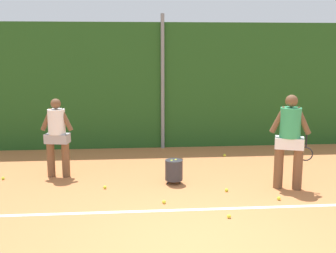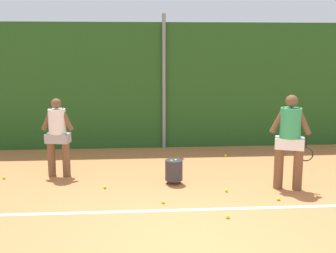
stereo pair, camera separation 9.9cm
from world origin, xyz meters
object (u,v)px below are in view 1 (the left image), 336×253
Objects in this scene: player_foreground_near at (290,137)px; player_midcourt at (57,133)px; ball_hopper at (174,170)px; tennis_ball_1 at (227,190)px; tennis_ball_0 at (297,157)px; tennis_ball_7 at (105,187)px; tennis_ball_8 at (279,198)px; tennis_ball_5 at (225,155)px; tennis_ball_10 at (164,202)px; tennis_ball_2 at (229,216)px; tennis_ball_4 at (3,178)px.

player_midcourt is (-4.66, 1.22, -0.09)m from player_foreground_near.
ball_hopper reaches higher than tennis_ball_1.
tennis_ball_1 is (-1.25, -0.08, -1.02)m from player_foreground_near.
tennis_ball_0 is at bearing 84.41° from player_foreground_near.
tennis_ball_7 is 3.36m from tennis_ball_8.
tennis_ball_5 is 1.00× the size of tennis_ball_10.
tennis_ball_7 is at bearing 141.77° from tennis_ball_2.
tennis_ball_0 and tennis_ball_10 have the same top height.
tennis_ball_0 is 1.00× the size of tennis_ball_4.
tennis_ball_1 and tennis_ball_8 have the same top height.
tennis_ball_7 is 1.00× the size of tennis_ball_10.
tennis_ball_2 is (3.17, -2.60, -0.93)m from player_midcourt.
tennis_ball_2 is (-1.50, -1.39, -1.02)m from player_foreground_near.
ball_hopper is 7.78× the size of tennis_ball_8.
tennis_ball_2 is (-0.25, -1.30, 0.00)m from tennis_ball_1.
player_foreground_near is 3.77m from tennis_ball_7.
player_foreground_near is at bearing -12.86° from ball_hopper.
tennis_ball_5 is (-1.79, 0.33, 0.00)m from tennis_ball_0.
tennis_ball_7 is at bearing -171.14° from ball_hopper.
ball_hopper is 1.20m from tennis_ball_10.
tennis_ball_1 is 2.40m from tennis_ball_7.
tennis_ball_2 is at bearing -29.66° from tennis_ball_4.
tennis_ball_5 is at bearing 125.21° from player_foreground_near.
player_midcourt is 2.98m from tennis_ball_10.
player_foreground_near is 3.65× the size of ball_hopper.
tennis_ball_1 is (0.97, -0.59, -0.26)m from ball_hopper.
tennis_ball_8 is at bearing -84.47° from tennis_ball_5.
tennis_ball_7 and tennis_ball_10 have the same top height.
tennis_ball_0 is (3.31, 1.75, -0.26)m from ball_hopper.
tennis_ball_1 is 1.00× the size of tennis_ball_5.
player_foreground_near reaches higher than ball_hopper.
tennis_ball_0 is at bearing 38.75° from tennis_ball_10.
player_midcourt is 3.77m from tennis_ball_1.
tennis_ball_1 is at bearing -134.86° from tennis_ball_0.
tennis_ball_5 is at bearing 169.42° from tennis_ball_0.
tennis_ball_7 is 1.44m from tennis_ball_10.
tennis_ball_1 is (3.42, -1.30, -0.93)m from player_midcourt.
ball_hopper reaches higher than tennis_ball_8.
tennis_ball_1 and tennis_ball_4 have the same top height.
ball_hopper is 2.59m from tennis_ball_5.
tennis_ball_5 is 1.00× the size of tennis_ball_7.
tennis_ball_7 and tennis_ball_8 have the same top height.
tennis_ball_4 and tennis_ball_7 have the same top height.
tennis_ball_0 is at bearing -10.58° from tennis_ball_5.
tennis_ball_8 is (4.27, -1.85, -0.93)m from player_midcourt.
tennis_ball_4 is (-4.56, 1.16, 0.00)m from tennis_ball_1.
tennis_ball_8 is 1.00× the size of tennis_ball_10.
ball_hopper is 2.04m from tennis_ball_2.
ball_hopper is at bearing 8.86° from tennis_ball_7.
tennis_ball_0 is at bearing 45.14° from tennis_ball_1.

